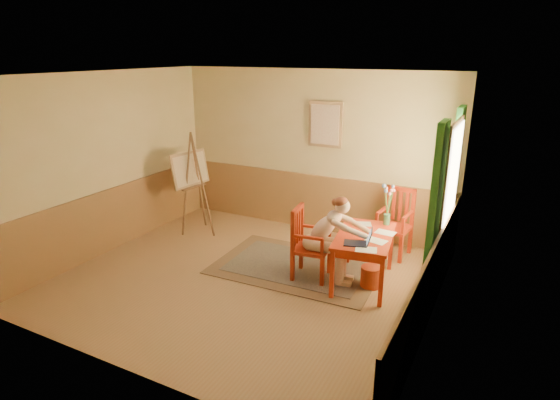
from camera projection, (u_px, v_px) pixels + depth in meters
The scene contains 14 objects.
room at pixel (244, 184), 6.13m from camera, with size 5.04×4.54×2.84m.
wainscot at pixel (273, 227), 7.08m from camera, with size 5.00×4.50×1.00m.
window at pixel (447, 190), 6.02m from camera, with size 0.12×2.01×2.20m.
wall_portrait at pixel (325, 125), 7.73m from camera, with size 0.60×0.05×0.76m.
rug at pixel (297, 266), 6.91m from camera, with size 2.45×1.68×0.02m.
table at pixel (364, 241), 6.25m from camera, with size 0.89×1.29×0.72m.
chair_left at pixel (308, 243), 6.45m from camera, with size 0.53×0.51×1.04m.
chair_back at pixel (395, 222), 7.21m from camera, with size 0.52×0.54×1.06m.
figure at pixel (329, 235), 6.30m from camera, with size 0.95×0.46×1.25m.
laptop at pixel (360, 241), 5.90m from camera, with size 0.40×0.30×0.21m.
papers at pixel (372, 236), 6.17m from camera, with size 0.69×1.10×0.00m.
vase at pixel (387, 206), 6.52m from camera, with size 0.21×0.31×0.58m.
wastebasket at pixel (371, 277), 6.30m from camera, with size 0.27×0.27×0.29m, color #B83C1D.
easel at pixel (192, 173), 8.01m from camera, with size 0.64×0.80×1.78m.
Camera 1 is at (3.13, -5.03, 3.08)m, focal length 29.70 mm.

